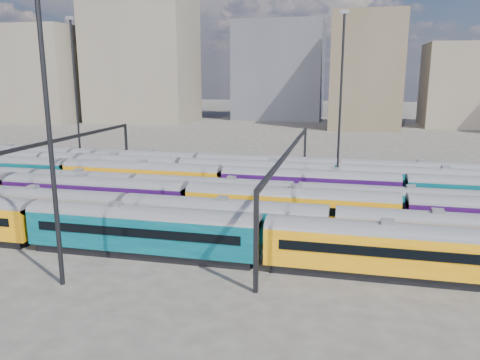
% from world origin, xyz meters
% --- Properties ---
extents(ground, '(500.00, 500.00, 0.00)m').
position_xyz_m(ground, '(0.00, 0.00, 0.00)').
color(ground, '#3F3B35').
rests_on(ground, ground).
extents(rake_0, '(109.18, 3.20, 5.39)m').
position_xyz_m(rake_0, '(20.62, -15.00, 2.83)').
color(rake_0, black).
rests_on(rake_0, ground).
extents(rake_1, '(123.93, 3.02, 5.09)m').
position_xyz_m(rake_1, '(-5.53, -10.00, 2.67)').
color(rake_1, black).
rests_on(rake_1, ground).
extents(rake_2, '(134.21, 3.27, 5.52)m').
position_xyz_m(rake_2, '(-0.49, -5.00, 2.90)').
color(rake_2, black).
rests_on(rake_2, ground).
extents(rake_3, '(138.39, 2.89, 4.86)m').
position_xyz_m(rake_3, '(0.87, 0.00, 2.55)').
color(rake_3, black).
rests_on(rake_3, ground).
extents(rake_4, '(133.29, 3.25, 5.48)m').
position_xyz_m(rake_4, '(0.74, 5.00, 2.88)').
color(rake_4, black).
rests_on(rake_4, ground).
extents(rake_5, '(153.16, 3.20, 5.39)m').
position_xyz_m(rake_5, '(-17.80, 10.00, 2.83)').
color(rake_5, black).
rests_on(rake_5, ground).
extents(rake_6, '(126.36, 3.08, 5.19)m').
position_xyz_m(rake_6, '(-5.86, 15.00, 2.73)').
color(rake_6, black).
rests_on(rake_6, ground).
extents(gantry_1, '(0.35, 40.35, 8.03)m').
position_xyz_m(gantry_1, '(-20.00, 0.00, 6.79)').
color(gantry_1, black).
rests_on(gantry_1, ground).
extents(gantry_2, '(0.35, 40.35, 8.03)m').
position_xyz_m(gantry_2, '(10.00, 0.00, 6.79)').
color(gantry_2, black).
rests_on(gantry_2, ground).
extents(mast_1, '(1.40, 0.50, 25.60)m').
position_xyz_m(mast_1, '(-30.00, 22.00, 13.97)').
color(mast_1, black).
rests_on(mast_1, ground).
extents(mast_2, '(1.40, 0.50, 25.60)m').
position_xyz_m(mast_2, '(-5.00, -22.00, 13.97)').
color(mast_2, black).
rests_on(mast_2, ground).
extents(mast_3, '(1.40, 0.50, 25.60)m').
position_xyz_m(mast_3, '(15.00, 24.00, 13.97)').
color(mast_3, black).
rests_on(mast_3, ground).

